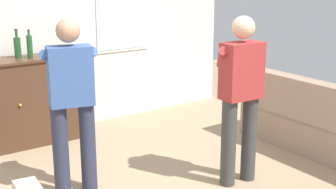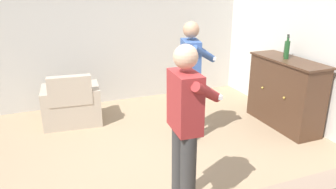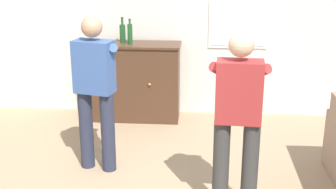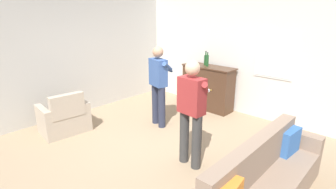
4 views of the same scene
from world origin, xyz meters
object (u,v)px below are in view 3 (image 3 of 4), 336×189
(person_standing_right, at_px, (238,115))
(bottle_wine_green, at_px, (123,33))
(sideboard_cabinet, at_px, (133,81))
(bottle_liquor_amber, at_px, (130,34))
(person_standing_left, at_px, (95,87))

(person_standing_right, bearing_deg, bottle_wine_green, 121.09)
(sideboard_cabinet, relative_size, bottle_liquor_amber, 3.86)
(bottle_liquor_amber, relative_size, person_standing_left, 0.20)
(sideboard_cabinet, xyz_separation_m, bottle_wine_green, (-0.14, 0.06, 0.67))
(bottle_liquor_amber, bearing_deg, person_standing_left, -95.50)
(bottle_wine_green, bearing_deg, person_standing_left, -91.03)
(bottle_wine_green, height_order, person_standing_right, person_standing_right)
(person_standing_right, bearing_deg, sideboard_cabinet, 119.09)
(sideboard_cabinet, bearing_deg, person_standing_left, -96.27)
(sideboard_cabinet, bearing_deg, person_standing_right, -60.91)
(sideboard_cabinet, distance_m, bottle_liquor_amber, 0.68)
(sideboard_cabinet, height_order, person_standing_right, person_standing_right)
(bottle_wine_green, xyz_separation_m, person_standing_right, (1.41, -2.33, -0.27))
(bottle_liquor_amber, distance_m, person_standing_left, 1.53)
(bottle_wine_green, xyz_separation_m, bottle_liquor_amber, (0.12, -0.09, 0.01))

